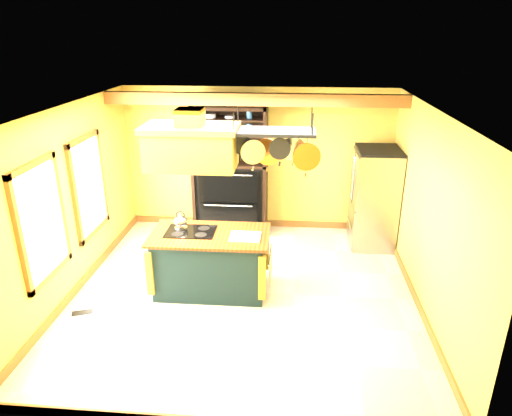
# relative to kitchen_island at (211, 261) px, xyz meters

# --- Properties ---
(floor) EXTENTS (5.00, 5.00, 0.00)m
(floor) POSITION_rel_kitchen_island_xyz_m (0.50, -0.05, -0.47)
(floor) COLOR beige
(floor) RESTS_ON ground
(ceiling) EXTENTS (5.00, 5.00, 0.00)m
(ceiling) POSITION_rel_kitchen_island_xyz_m (0.50, -0.05, 2.23)
(ceiling) COLOR white
(ceiling) RESTS_ON wall_back
(wall_back) EXTENTS (5.00, 0.02, 2.70)m
(wall_back) POSITION_rel_kitchen_island_xyz_m (0.50, 2.45, 0.88)
(wall_back) COLOR gold
(wall_back) RESTS_ON floor
(wall_front) EXTENTS (5.00, 0.02, 2.70)m
(wall_front) POSITION_rel_kitchen_island_xyz_m (0.50, -2.55, 0.88)
(wall_front) COLOR gold
(wall_front) RESTS_ON floor
(wall_left) EXTENTS (0.02, 5.00, 2.70)m
(wall_left) POSITION_rel_kitchen_island_xyz_m (-2.00, -0.05, 0.88)
(wall_left) COLOR gold
(wall_left) RESTS_ON floor
(wall_right) EXTENTS (0.02, 5.00, 2.70)m
(wall_right) POSITION_rel_kitchen_island_xyz_m (3.00, -0.05, 0.88)
(wall_right) COLOR gold
(wall_right) RESTS_ON floor
(ceiling_beam) EXTENTS (5.00, 0.15, 0.20)m
(ceiling_beam) POSITION_rel_kitchen_island_xyz_m (0.50, 1.65, 2.12)
(ceiling_beam) COLOR #95552E
(ceiling_beam) RESTS_ON ceiling
(window_near) EXTENTS (0.06, 1.06, 1.56)m
(window_near) POSITION_rel_kitchen_island_xyz_m (-1.97, -0.85, 0.93)
(window_near) COLOR #95552E
(window_near) RESTS_ON wall_left
(window_far) EXTENTS (0.06, 1.06, 1.56)m
(window_far) POSITION_rel_kitchen_island_xyz_m (-1.97, 0.55, 0.93)
(window_far) COLOR #95552E
(window_far) RESTS_ON wall_left
(kitchen_island) EXTENTS (1.72, 0.96, 1.11)m
(kitchen_island) POSITION_rel_kitchen_island_xyz_m (0.00, 0.00, 0.00)
(kitchen_island) COLOR #13262D
(kitchen_island) RESTS_ON floor
(range_hood) EXTENTS (1.27, 0.72, 0.80)m
(range_hood) POSITION_rel_kitchen_island_xyz_m (-0.20, -0.00, 1.75)
(range_hood) COLOR #A9822A
(range_hood) RESTS_ON ceiling
(pot_rack) EXTENTS (1.20, 0.55, 0.77)m
(pot_rack) POSITION_rel_kitchen_island_xyz_m (0.92, -0.00, 1.82)
(pot_rack) COLOR black
(pot_rack) RESTS_ON ceiling
(refrigerator) EXTENTS (0.75, 0.88, 1.73)m
(refrigerator) POSITION_rel_kitchen_island_xyz_m (2.61, 1.81, 0.37)
(refrigerator) COLOR #919599
(refrigerator) RESTS_ON floor
(hutch) EXTENTS (1.37, 0.62, 2.42)m
(hutch) POSITION_rel_kitchen_island_xyz_m (0.01, 2.19, 0.45)
(hutch) COLOR black
(hutch) RESTS_ON floor
(floor_register) EXTENTS (0.30, 0.21, 0.01)m
(floor_register) POSITION_rel_kitchen_island_xyz_m (-1.68, -0.77, -0.46)
(floor_register) COLOR black
(floor_register) RESTS_ON floor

